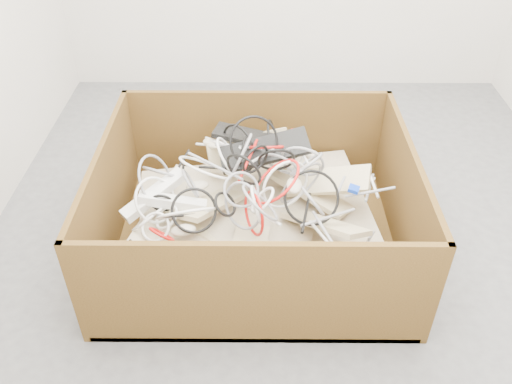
{
  "coord_description": "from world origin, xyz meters",
  "views": [
    {
      "loc": [
        -0.19,
        -2.06,
        1.75
      ],
      "look_at": [
        -0.2,
        -0.19,
        0.3
      ],
      "focal_mm": 37.49,
      "sensor_mm": 36.0,
      "label": 1
    }
  ],
  "objects_px": {
    "power_strip_left": "(154,195)",
    "cardboard_box": "(252,224)",
    "power_strip_right": "(173,202)",
    "vga_plug": "(354,189)"
  },
  "relations": [
    {
      "from": "power_strip_left",
      "to": "vga_plug",
      "type": "distance_m",
      "value": 0.85
    },
    {
      "from": "cardboard_box",
      "to": "power_strip_right",
      "type": "relative_size",
      "value": 4.75
    },
    {
      "from": "cardboard_box",
      "to": "power_strip_right",
      "type": "height_order",
      "value": "cardboard_box"
    },
    {
      "from": "cardboard_box",
      "to": "vga_plug",
      "type": "relative_size",
      "value": 29.86
    },
    {
      "from": "power_strip_right",
      "to": "power_strip_left",
      "type": "bearing_deg",
      "value": 157.05
    },
    {
      "from": "cardboard_box",
      "to": "power_strip_right",
      "type": "bearing_deg",
      "value": -160.02
    },
    {
      "from": "power_strip_left",
      "to": "cardboard_box",
      "type": "bearing_deg",
      "value": -31.03
    },
    {
      "from": "cardboard_box",
      "to": "vga_plug",
      "type": "height_order",
      "value": "cardboard_box"
    },
    {
      "from": "power_strip_left",
      "to": "power_strip_right",
      "type": "height_order",
      "value": "power_strip_left"
    },
    {
      "from": "power_strip_right",
      "to": "cardboard_box",
      "type": "bearing_deg",
      "value": 20.38
    }
  ]
}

